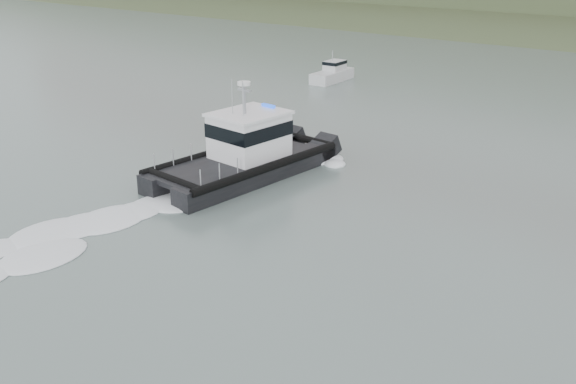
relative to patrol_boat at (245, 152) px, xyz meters
The scene contains 3 objects.
ground 16.86m from the patrol_boat, 60.14° to the right, with size 400.00×400.00×0.00m, color slate.
patrol_boat is the anchor object (origin of this frame).
motorboat 27.16m from the patrol_boat, 114.77° to the left, with size 2.17×5.43×2.92m.
Camera 1 is at (14.46, -10.15, 12.01)m, focal length 40.00 mm.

